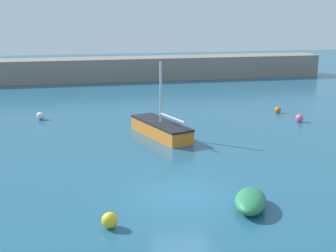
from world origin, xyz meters
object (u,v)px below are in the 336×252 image
at_px(dinghy_near_pier, 251,201).
at_px(mooring_buoy_yellow, 110,220).
at_px(sailboat_twin_hulled, 161,129).
at_px(mooring_buoy_pink, 300,118).
at_px(mooring_buoy_white, 41,116).
at_px(mooring_buoy_orange, 278,110).

relative_size(dinghy_near_pier, mooring_buoy_yellow, 4.53).
height_order(sailboat_twin_hulled, mooring_buoy_pink, sailboat_twin_hulled).
bearing_deg(mooring_buoy_pink, dinghy_near_pier, -123.58).
bearing_deg(sailboat_twin_hulled, dinghy_near_pier, 168.57).
xyz_separation_m(sailboat_twin_hulled, mooring_buoy_yellow, (-3.93, -11.34, -0.18)).
distance_m(mooring_buoy_white, mooring_buoy_pink, 17.57).
bearing_deg(dinghy_near_pier, mooring_buoy_yellow, -61.30).
xyz_separation_m(mooring_buoy_white, mooring_buoy_orange, (16.82, -1.25, -0.04)).
height_order(mooring_buoy_white, mooring_buoy_yellow, mooring_buoy_yellow).
bearing_deg(dinghy_near_pier, mooring_buoy_pink, 169.67).
distance_m(mooring_buoy_orange, mooring_buoy_yellow, 20.82).
relative_size(dinghy_near_pier, mooring_buoy_pink, 5.02).
bearing_deg(mooring_buoy_orange, sailboat_twin_hulled, -154.44).
xyz_separation_m(dinghy_near_pier, mooring_buoy_pink, (8.32, 12.53, -0.08)).
bearing_deg(sailboat_twin_hulled, mooring_buoy_pink, -99.26).
distance_m(sailboat_twin_hulled, mooring_buoy_pink, 9.94).
xyz_separation_m(mooring_buoy_white, mooring_buoy_yellow, (3.37, -17.14, 0.02)).
relative_size(mooring_buoy_orange, mooring_buoy_yellow, 0.79).
xyz_separation_m(sailboat_twin_hulled, mooring_buoy_orange, (9.52, 4.55, -0.24)).
bearing_deg(sailboat_twin_hulled, mooring_buoy_white, 32.35).
relative_size(dinghy_near_pier, mooring_buoy_orange, 5.75).
distance_m(mooring_buoy_yellow, mooring_buoy_pink, 18.93).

